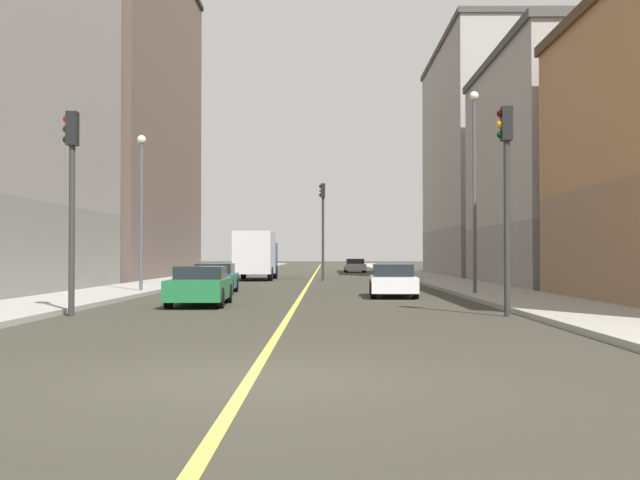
# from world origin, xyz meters

# --- Properties ---
(ground_plane) EXTENTS (400.00, 400.00, 0.00)m
(ground_plane) POSITION_xyz_m (0.00, 0.00, 0.00)
(ground_plane) COLOR #36352B
(ground_plane) RESTS_ON ground
(sidewalk_left) EXTENTS (3.50, 168.00, 0.15)m
(sidewalk_left) POSITION_xyz_m (7.91, 49.00, 0.07)
(sidewalk_left) COLOR #9E9B93
(sidewalk_left) RESTS_ON ground
(sidewalk_right) EXTENTS (3.50, 168.00, 0.15)m
(sidewalk_right) POSITION_xyz_m (-7.91, 49.00, 0.07)
(sidewalk_right) COLOR #9E9B93
(sidewalk_right) RESTS_ON ground
(lane_center_stripe) EXTENTS (0.16, 154.00, 0.01)m
(lane_center_stripe) POSITION_xyz_m (0.00, 49.00, 0.01)
(lane_center_stripe) COLOR #E5D14C
(lane_center_stripe) RESTS_ON ground
(building_left_mid) EXTENTS (10.44, 16.35, 12.07)m
(building_left_mid) POSITION_xyz_m (14.73, 31.23, 6.05)
(building_left_mid) COLOR gray
(building_left_mid) RESTS_ON ground
(building_left_far) EXTENTS (10.44, 20.74, 17.73)m
(building_left_far) POSITION_xyz_m (14.73, 51.27, 8.87)
(building_left_far) COLOR gray
(building_left_far) RESTS_ON ground
(building_right_midblock) EXTENTS (10.44, 24.64, 22.85)m
(building_right_midblock) POSITION_xyz_m (-14.73, 45.05, 11.44)
(building_right_midblock) COLOR brown
(building_right_midblock) RESTS_ON ground
(traffic_light_left_near) EXTENTS (0.40, 0.32, 5.55)m
(traffic_light_left_near) POSITION_xyz_m (5.74, 10.65, 3.62)
(traffic_light_left_near) COLOR #2D2D2D
(traffic_light_left_near) RESTS_ON ground
(traffic_light_right_near) EXTENTS (0.40, 0.32, 5.43)m
(traffic_light_right_near) POSITION_xyz_m (-5.78, 10.65, 3.55)
(traffic_light_right_near) COLOR #2D2D2D
(traffic_light_right_near) RESTS_ON ground
(traffic_light_median_far) EXTENTS (0.40, 0.32, 6.17)m
(traffic_light_median_far) POSITION_xyz_m (0.76, 40.18, 3.98)
(traffic_light_median_far) COLOR #2D2D2D
(traffic_light_median_far) RESTS_ON ground
(street_lamp_left_near) EXTENTS (0.36, 0.36, 7.86)m
(street_lamp_left_near) POSITION_xyz_m (6.76, 20.64, 4.86)
(street_lamp_left_near) COLOR #4C4C51
(street_lamp_left_near) RESTS_ON ground
(street_lamp_right_near) EXTENTS (0.36, 0.36, 6.50)m
(street_lamp_right_near) POSITION_xyz_m (-6.76, 22.85, 4.13)
(street_lamp_right_near) COLOR #4C4C51
(street_lamp_right_near) RESTS_ON ground
(car_white) EXTENTS (1.91, 4.42, 1.27)m
(car_white) POSITION_xyz_m (3.57, 20.53, 0.62)
(car_white) COLOR white
(car_white) RESTS_ON ground
(car_teal) EXTENTS (1.88, 4.29, 1.26)m
(car_teal) POSITION_xyz_m (-3.74, 23.36, 0.63)
(car_teal) COLOR #196670
(car_teal) RESTS_ON ground
(car_silver) EXTENTS (1.98, 4.52, 1.28)m
(car_silver) POSITION_xyz_m (3.64, 64.13, 0.63)
(car_silver) COLOR silver
(car_silver) RESTS_ON ground
(car_green) EXTENTS (1.88, 4.49, 1.26)m
(car_green) POSITION_xyz_m (-3.06, 15.19, 0.62)
(car_green) COLOR #1E6B38
(car_green) RESTS_ON ground
(box_truck) EXTENTS (2.45, 7.35, 3.11)m
(box_truck) POSITION_xyz_m (-3.59, 41.48, 1.65)
(box_truck) COLOR navy
(box_truck) RESTS_ON ground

